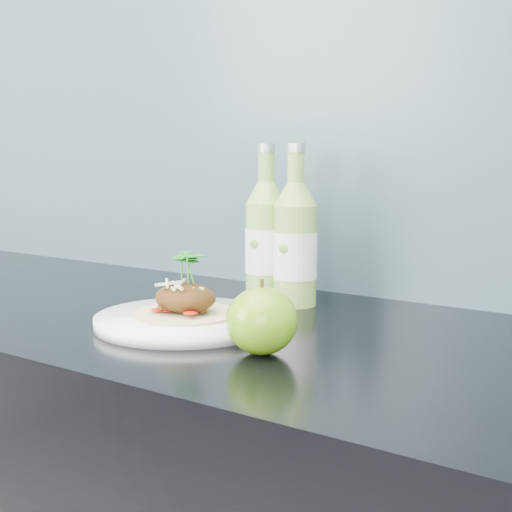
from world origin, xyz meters
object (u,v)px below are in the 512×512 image
Objects in this scene: green_apple at (262,321)px; cider_bottle_right at (295,245)px; dinner_plate at (186,320)px; cider_bottle_left at (266,240)px.

cider_bottle_right is at bearing 114.17° from green_apple.
cider_bottle_left is (-0.02, 0.23, 0.09)m from dinner_plate.
cider_bottle_left is (-0.19, 0.29, 0.06)m from green_apple.
dinner_plate is 1.07× the size of cider_bottle_right.
dinner_plate is 2.87× the size of green_apple.
cider_bottle_right is (0.07, -0.02, 0.00)m from cider_bottle_left.
green_apple is (0.17, -0.06, 0.03)m from dinner_plate.
cider_bottle_left is at bearing 95.12° from dinner_plate.
green_apple reaches higher than dinner_plate.
cider_bottle_right is (-0.12, 0.27, 0.06)m from green_apple.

